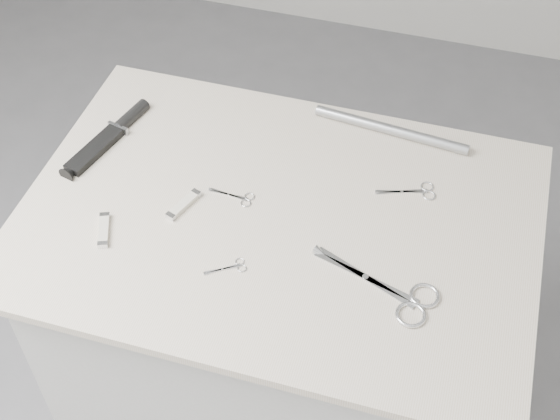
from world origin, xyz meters
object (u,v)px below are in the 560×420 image
(pocket_knife_a, at_px, (104,230))
(embroidery_scissors_a, at_px, (416,191))
(plinth, at_px, (279,347))
(sheathed_knife, at_px, (112,134))
(large_shears, at_px, (399,295))
(pocket_knife_b, at_px, (184,205))
(metal_rail, at_px, (391,130))
(tiny_scissors, at_px, (231,267))
(embroidery_scissors_b, at_px, (238,197))

(pocket_knife_a, bearing_deg, embroidery_scissors_a, -85.60)
(plinth, relative_size, sheathed_knife, 3.63)
(embroidery_scissors_a, bearing_deg, sheathed_knife, 163.64)
(large_shears, distance_m, embroidery_scissors_a, 0.26)
(sheathed_knife, height_order, pocket_knife_b, sheathed_knife)
(pocket_knife_a, relative_size, pocket_knife_b, 0.95)
(large_shears, xyz_separation_m, sheathed_knife, (-0.66, 0.24, 0.01))
(large_shears, distance_m, metal_rail, 0.43)
(tiny_scissors, height_order, pocket_knife_b, pocket_knife_b)
(embroidery_scissors_a, xyz_separation_m, sheathed_knife, (-0.65, -0.02, 0.01))
(tiny_scissors, height_order, sheathed_knife, sheathed_knife)
(pocket_knife_b, bearing_deg, tiny_scissors, -110.92)
(plinth, height_order, pocket_knife_b, pocket_knife_b)
(embroidery_scissors_a, bearing_deg, tiny_scissors, -153.95)
(large_shears, xyz_separation_m, metal_rail, (-0.10, 0.42, 0.01))
(embroidery_scissors_a, distance_m, tiny_scissors, 0.41)
(large_shears, relative_size, embroidery_scissors_a, 2.03)
(large_shears, xyz_separation_m, pocket_knife_b, (-0.44, 0.09, 0.00))
(pocket_knife_b, distance_m, metal_rail, 0.48)
(embroidery_scissors_b, bearing_deg, tiny_scissors, -71.82)
(sheathed_knife, bearing_deg, tiny_scissors, -112.10)
(embroidery_scissors_b, distance_m, sheathed_knife, 0.33)
(plinth, height_order, large_shears, large_shears)
(plinth, relative_size, embroidery_scissors_a, 7.57)
(embroidery_scissors_b, bearing_deg, metal_rail, 50.96)
(embroidery_scissors_b, relative_size, sheathed_knife, 0.38)
(tiny_scissors, xyz_separation_m, sheathed_knife, (-0.36, 0.26, 0.01))
(metal_rail, bearing_deg, pocket_knife_a, -137.59)
(sheathed_knife, distance_m, pocket_knife_a, 0.27)
(tiny_scissors, xyz_separation_m, pocket_knife_b, (-0.14, 0.12, 0.00))
(embroidery_scissors_b, height_order, tiny_scissors, same)
(tiny_scissors, relative_size, pocket_knife_a, 0.89)
(large_shears, relative_size, pocket_knife_b, 2.75)
(large_shears, height_order, pocket_knife_a, pocket_knife_a)
(large_shears, relative_size, pocket_knife_a, 2.90)
(embroidery_scissors_a, distance_m, sheathed_knife, 0.65)
(embroidery_scissors_a, relative_size, sheathed_knife, 0.48)
(large_shears, bearing_deg, sheathed_knife, 179.36)
(plinth, relative_size, pocket_knife_b, 10.24)
(tiny_scissors, bearing_deg, plinth, 39.01)
(sheathed_knife, xyz_separation_m, metal_rail, (0.57, 0.18, 0.00))
(tiny_scissors, xyz_separation_m, pocket_knife_a, (-0.26, 0.01, 0.00))
(plinth, bearing_deg, tiny_scissors, -107.78)
(embroidery_scissors_a, xyz_separation_m, metal_rail, (-0.08, 0.16, 0.01))
(sheathed_knife, distance_m, metal_rail, 0.59)
(embroidery_scissors_b, height_order, pocket_knife_b, pocket_knife_b)
(plinth, xyz_separation_m, embroidery_scissors_a, (0.25, 0.14, 0.47))
(large_shears, bearing_deg, embroidery_scissors_a, 112.07)
(large_shears, bearing_deg, metal_rail, 122.17)
(large_shears, distance_m, pocket_knife_a, 0.57)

